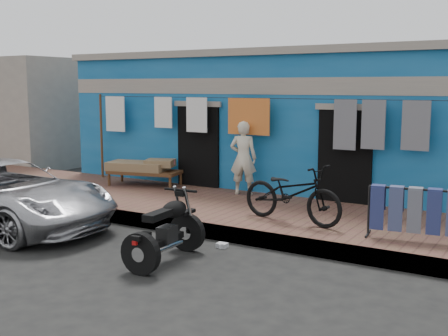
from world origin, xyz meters
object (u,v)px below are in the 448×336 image
at_px(car, 2,194).
at_px(motorcycle, 165,228).
at_px(charpoy, 145,173).
at_px(seated_person, 243,158).
at_px(jeans_rack, 424,214).
at_px(bicycle, 292,187).

xyz_separation_m(car, motorcycle, (3.73, -0.06, -0.13)).
distance_m(motorcycle, charpoy, 5.10).
distance_m(car, seated_person, 4.82).
xyz_separation_m(charpoy, jeans_rack, (6.61, -1.51, 0.12)).
relative_size(bicycle, charpoy, 1.01).
bearing_deg(charpoy, jeans_rack, -12.87).
bearing_deg(motorcycle, seated_person, 98.58).
bearing_deg(jeans_rack, charpoy, 167.13).
bearing_deg(bicycle, seated_person, 56.82).
distance_m(bicycle, charpoy, 4.68).
distance_m(seated_person, bicycle, 2.58).
xyz_separation_m(bicycle, jeans_rack, (2.18, -0.03, -0.20)).
bearing_deg(motorcycle, car, 174.23).
relative_size(motorcycle, jeans_rack, 0.92).
bearing_deg(charpoy, seated_person, 5.11).
height_order(seated_person, charpoy, seated_person).
relative_size(bicycle, jeans_rack, 1.08).
relative_size(seated_person, bicycle, 0.83).
distance_m(car, bicycle, 5.20).
distance_m(bicycle, motorcycle, 2.49).
xyz_separation_m(seated_person, jeans_rack, (4.10, -1.73, -0.37)).
xyz_separation_m(seated_person, motorcycle, (0.94, -3.98, -0.53)).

